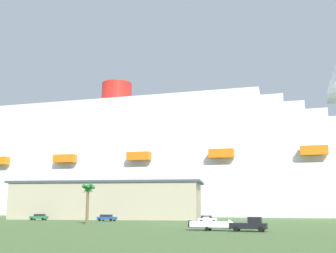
{
  "coord_description": "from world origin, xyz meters",
  "views": [
    {
      "loc": [
        17.86,
        -83.78,
        4.19
      ],
      "look_at": [
        -6.35,
        29.23,
        26.03
      ],
      "focal_mm": 43.79,
      "sensor_mm": 36.0,
      "label": 1
    }
  ],
  "objects_px": {
    "parked_car_white_van": "(207,219)",
    "parked_car_blue_suv": "(107,218)",
    "parked_car_green_wagon": "(39,217)",
    "cruise_ship": "(186,168)",
    "small_boat_on_trailer": "(214,225)",
    "palm_tree": "(88,193)",
    "pickup_truck": "(250,225)"
  },
  "relations": [
    {
      "from": "cruise_ship",
      "to": "parked_car_white_van",
      "type": "relative_size",
      "value": 53.79
    },
    {
      "from": "parked_car_blue_suv",
      "to": "palm_tree",
      "type": "bearing_deg",
      "value": -83.63
    },
    {
      "from": "palm_tree",
      "to": "parked_car_white_van",
      "type": "bearing_deg",
      "value": 28.48
    },
    {
      "from": "parked_car_white_van",
      "to": "parked_car_blue_suv",
      "type": "distance_m",
      "value": 25.59
    },
    {
      "from": "parked_car_white_van",
      "to": "parked_car_blue_suv",
      "type": "bearing_deg",
      "value": 171.28
    },
    {
      "from": "small_boat_on_trailer",
      "to": "pickup_truck",
      "type": "bearing_deg",
      "value": -6.96
    },
    {
      "from": "cruise_ship",
      "to": "palm_tree",
      "type": "bearing_deg",
      "value": -97.53
    },
    {
      "from": "pickup_truck",
      "to": "parked_car_blue_suv",
      "type": "relative_size",
      "value": 1.18
    },
    {
      "from": "small_boat_on_trailer",
      "to": "parked_car_green_wagon",
      "type": "relative_size",
      "value": 1.89
    },
    {
      "from": "cruise_ship",
      "to": "parked_car_blue_suv",
      "type": "xyz_separation_m",
      "value": [
        -10.95,
        -52.24,
        -16.24
      ]
    },
    {
      "from": "palm_tree",
      "to": "parked_car_white_van",
      "type": "relative_size",
      "value": 1.85
    },
    {
      "from": "palm_tree",
      "to": "parked_car_green_wagon",
      "type": "height_order",
      "value": "palm_tree"
    },
    {
      "from": "cruise_ship",
      "to": "small_boat_on_trailer",
      "type": "relative_size",
      "value": 27.41
    },
    {
      "from": "palm_tree",
      "to": "parked_car_white_van",
      "type": "distance_m",
      "value": 27.27
    },
    {
      "from": "pickup_truck",
      "to": "parked_car_blue_suv",
      "type": "xyz_separation_m",
      "value": [
        -35.23,
        32.14,
        -0.21
      ]
    },
    {
      "from": "pickup_truck",
      "to": "palm_tree",
      "type": "distance_m",
      "value": 37.22
    },
    {
      "from": "parked_car_white_van",
      "to": "parked_car_green_wagon",
      "type": "bearing_deg",
      "value": 173.0
    },
    {
      "from": "parked_car_green_wagon",
      "to": "parked_car_white_van",
      "type": "bearing_deg",
      "value": -7.0
    },
    {
      "from": "cruise_ship",
      "to": "small_boat_on_trailer",
      "type": "bearing_deg",
      "value": -77.4
    },
    {
      "from": "palm_tree",
      "to": "parked_car_blue_suv",
      "type": "xyz_separation_m",
      "value": [
        -1.85,
        16.59,
        -5.66
      ]
    },
    {
      "from": "palm_tree",
      "to": "parked_car_white_van",
      "type": "xyz_separation_m",
      "value": [
        23.44,
        12.72,
        -5.66
      ]
    },
    {
      "from": "cruise_ship",
      "to": "parked_car_white_van",
      "type": "distance_m",
      "value": 60.16
    },
    {
      "from": "parked_car_green_wagon",
      "to": "cruise_ship",
      "type": "bearing_deg",
      "value": 59.24
    },
    {
      "from": "small_boat_on_trailer",
      "to": "parked_car_white_van",
      "type": "bearing_deg",
      "value": 98.99
    },
    {
      "from": "small_boat_on_trailer",
      "to": "parked_car_green_wagon",
      "type": "bearing_deg",
      "value": 145.94
    },
    {
      "from": "pickup_truck",
      "to": "palm_tree",
      "type": "bearing_deg",
      "value": 155.03
    },
    {
      "from": "cruise_ship",
      "to": "pickup_truck",
      "type": "distance_m",
      "value": 89.25
    },
    {
      "from": "parked_car_green_wagon",
      "to": "parked_car_blue_suv",
      "type": "height_order",
      "value": "same"
    },
    {
      "from": "parked_car_white_van",
      "to": "palm_tree",
      "type": "bearing_deg",
      "value": -151.52
    },
    {
      "from": "parked_car_white_van",
      "to": "cruise_ship",
      "type": "bearing_deg",
      "value": 104.34
    },
    {
      "from": "cruise_ship",
      "to": "palm_tree",
      "type": "xyz_separation_m",
      "value": [
        -9.09,
        -68.84,
        -10.58
      ]
    },
    {
      "from": "parked_car_white_van",
      "to": "pickup_truck",
      "type": "bearing_deg",
      "value": -70.63
    }
  ]
}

